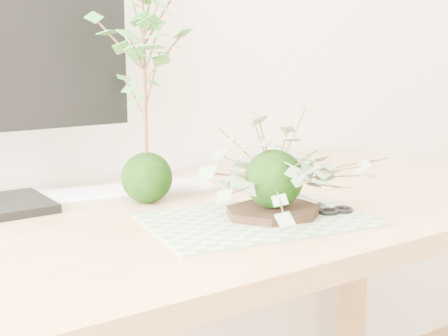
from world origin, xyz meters
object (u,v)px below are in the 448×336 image
(maple_kokedama, at_px, (144,51))
(keyboard, at_px, (128,191))
(ivy_kokedama, at_px, (274,152))
(desk, at_px, (199,255))

(maple_kokedama, distance_m, keyboard, 0.31)
(ivy_kokedama, bearing_deg, desk, 128.55)
(desk, bearing_deg, maple_kokedama, 112.77)
(keyboard, bearing_deg, ivy_kokedama, -54.35)
(desk, relative_size, keyboard, 3.98)
(ivy_kokedama, xyz_separation_m, keyboard, (-0.14, 0.32, -0.12))
(ivy_kokedama, height_order, maple_kokedama, maple_kokedama)
(ivy_kokedama, relative_size, maple_kokedama, 0.87)
(ivy_kokedama, bearing_deg, keyboard, 113.90)
(desk, bearing_deg, ivy_kokedama, -51.45)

